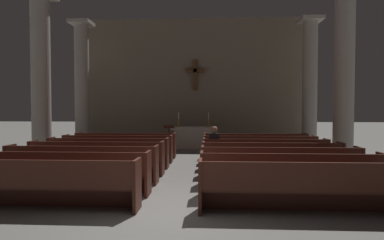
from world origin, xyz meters
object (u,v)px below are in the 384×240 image
at_px(pew_left_row_5, 108,153).
at_px(lone_worshipper, 214,146).
at_px(pew_right_row_5, 265,154).
at_px(pew_right_row_7, 255,146).
at_px(pew_right_row_4, 271,159).
at_px(pew_right_row_3, 280,166).
at_px(pew_left_row_3, 82,164).
at_px(pew_left_row_6, 118,148).
at_px(column_left_second, 41,79).
at_px(column_left_third, 82,86).
at_px(pew_right_row_2, 291,175).
at_px(candlestick_left, 179,122).
at_px(pew_right_row_1, 306,187).
at_px(lectern, 169,139).
at_px(pew_right_row_6, 259,149).
at_px(candlestick_right, 208,122).
at_px(column_right_third, 310,86).
at_px(pew_left_row_7, 126,145).
at_px(pew_left_row_4, 97,158).
at_px(altar, 193,137).
at_px(pew_left_row_2, 63,172).
at_px(pew_left_row_1, 36,184).

height_order(pew_left_row_5, lone_worshipper, lone_worshipper).
bearing_deg(pew_right_row_5, pew_right_row_7, 90.00).
bearing_deg(pew_right_row_4, pew_right_row_5, 90.00).
bearing_deg(pew_right_row_3, pew_right_row_4, 90.00).
xyz_separation_m(pew_left_row_3, pew_left_row_6, (0.00, 3.18, 0.00)).
xyz_separation_m(column_left_second, column_left_third, (0.00, 3.78, 0.00)).
xyz_separation_m(pew_left_row_3, column_left_third, (-2.95, 7.38, 2.47)).
xyz_separation_m(pew_left_row_5, pew_right_row_4, (4.89, -1.06, 0.00)).
xyz_separation_m(pew_right_row_2, candlestick_left, (-3.15, 8.26, 0.76)).
bearing_deg(pew_right_row_7, pew_right_row_1, -90.00).
height_order(pew_left_row_3, lectern, lectern).
bearing_deg(column_left_third, pew_right_row_6, -28.20).
bearing_deg(pew_left_row_3, lectern, 76.50).
distance_m(pew_right_row_2, pew_right_row_3, 1.06).
bearing_deg(candlestick_right, column_left_third, 178.33).
height_order(pew_right_row_1, candlestick_left, candlestick_left).
distance_m(pew_right_row_3, column_right_third, 8.32).
xyz_separation_m(pew_left_row_6, pew_right_row_7, (4.89, 1.06, 0.00)).
bearing_deg(pew_right_row_7, pew_right_row_2, -90.00).
bearing_deg(pew_left_row_7, lectern, 50.81).
distance_m(pew_left_row_5, column_left_third, 6.52).
height_order(pew_left_row_4, pew_right_row_6, same).
bearing_deg(pew_left_row_7, pew_left_row_4, -90.00).
height_order(pew_right_row_1, pew_right_row_7, same).
bearing_deg(altar, lone_worshipper, -79.95).
distance_m(pew_right_row_4, pew_right_row_6, 2.12).
bearing_deg(pew_right_row_7, pew_right_row_3, -90.00).
bearing_deg(pew_left_row_5, pew_right_row_1, -40.87).
height_order(pew_left_row_5, pew_right_row_5, same).
xyz_separation_m(pew_right_row_3, candlestick_left, (-3.15, 7.20, 0.76)).
xyz_separation_m(pew_right_row_2, pew_right_row_6, (0.00, 4.23, 0.00)).
relative_size(pew_left_row_2, candlestick_left, 5.46).
bearing_deg(pew_left_row_5, pew_left_row_6, 90.00).
relative_size(pew_right_row_3, lone_worshipper, 2.88).
xyz_separation_m(pew_left_row_6, candlestick_left, (1.75, 4.03, 0.76)).
height_order(pew_left_row_1, lectern, lectern).
height_order(pew_left_row_5, altar, altar).
height_order(pew_right_row_2, column_left_second, column_left_second).
height_order(pew_left_row_2, pew_right_row_3, same).
relative_size(pew_right_row_3, lectern, 3.30).
xyz_separation_m(pew_left_row_4, pew_right_row_6, (4.89, 2.12, 0.00)).
bearing_deg(column_left_third, pew_right_row_3, -43.27).
distance_m(pew_left_row_1, pew_left_row_6, 5.29).
bearing_deg(lone_worshipper, pew_right_row_2, -64.23).
relative_size(pew_left_row_6, pew_left_row_7, 1.00).
bearing_deg(pew_left_row_4, pew_right_row_7, 32.99).
bearing_deg(pew_right_row_1, altar, 104.71).
bearing_deg(column_right_third, lone_worshipper, -130.74).
bearing_deg(pew_left_row_5, altar, 64.31).
relative_size(column_right_third, candlestick_left, 8.69).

